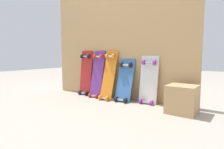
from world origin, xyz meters
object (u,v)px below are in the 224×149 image
skateboard_purple (97,76)px  skateboard_white (149,82)px  skateboard_orange (108,77)px  wooden_crate (182,99)px  skateboard_blue (124,82)px  skateboard_red (86,75)px

skateboard_purple → skateboard_white: 0.79m
skateboard_orange → wooden_crate: 1.04m
skateboard_blue → skateboard_white: skateboard_white is taller
skateboard_red → skateboard_blue: 0.71m
skateboard_orange → skateboard_red: bearing=171.7°
skateboard_orange → skateboard_blue: 0.25m
skateboard_purple → skateboard_blue: skateboard_purple is taller
skateboard_purple → skateboard_blue: bearing=-2.1°
skateboard_red → skateboard_white: bearing=-0.4°
skateboard_white → skateboard_blue: bearing=-171.8°
skateboard_blue → wooden_crate: size_ratio=2.12×
skateboard_orange → skateboard_white: skateboard_orange is taller
skateboard_white → wooden_crate: 0.51m
skateboard_white → skateboard_red: bearing=179.6°
skateboard_red → skateboard_purple: skateboard_red is taller
wooden_crate → skateboard_red: bearing=172.5°
skateboard_purple → skateboard_white: bearing=2.2°
skateboard_orange → skateboard_white: bearing=6.2°
skateboard_red → skateboard_blue: skateboard_red is taller
wooden_crate → skateboard_orange: bearing=172.9°
skateboard_red → wooden_crate: 1.51m
skateboard_orange → skateboard_white: 0.57m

